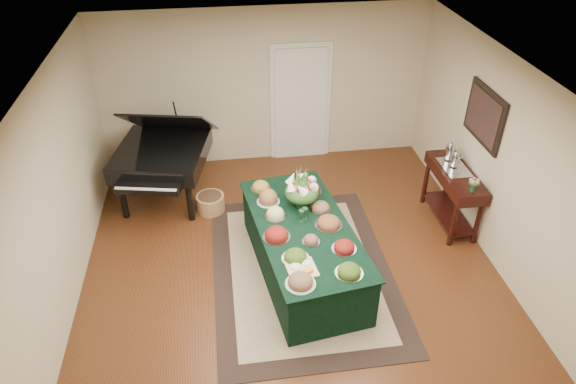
{
  "coord_description": "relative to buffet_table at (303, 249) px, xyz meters",
  "views": [
    {
      "loc": [
        -0.77,
        -5.09,
        4.8
      ],
      "look_at": [
        0.0,
        0.3,
        1.05
      ],
      "focal_mm": 32.0,
      "sensor_mm": 36.0,
      "label": 1
    }
  ],
  "objects": [
    {
      "name": "green_goblets",
      "position": [
        0.02,
        0.12,
        0.47
      ],
      "size": [
        0.12,
        0.11,
        0.18
      ],
      "color": "#163721",
      "rests_on": "buffet_table"
    },
    {
      "name": "ground",
      "position": [
        -0.14,
        0.07,
        -0.39
      ],
      "size": [
        6.0,
        6.0,
        0.0
      ],
      "primitive_type": "plane",
      "color": "black",
      "rests_on": "ground"
    },
    {
      "name": "buffet_table",
      "position": [
        0.0,
        0.0,
        0.0
      ],
      "size": [
        1.47,
        2.56,
        0.77
      ],
      "color": "black",
      "rests_on": "ground"
    },
    {
      "name": "tea_service",
      "position": [
        2.35,
        0.97,
        0.62
      ],
      "size": [
        0.34,
        0.58,
        0.3
      ],
      "color": "#B9B9C2",
      "rests_on": "mahogany_sideboard"
    },
    {
      "name": "cutting_board",
      "position": [
        -0.16,
        -0.77,
        0.42
      ],
      "size": [
        0.37,
        0.37,
        0.1
      ],
      "color": "tan",
      "rests_on": "buffet_table"
    },
    {
      "name": "pink_bouquet",
      "position": [
        2.35,
        0.27,
        0.64
      ],
      "size": [
        0.16,
        0.16,
        0.21
      ],
      "color": "#163721",
      "rests_on": "mahogany_sideboard"
    },
    {
      "name": "wall_painting",
      "position": [
        2.57,
        0.77,
        1.36
      ],
      "size": [
        0.05,
        0.95,
        0.75
      ],
      "color": "black",
      "rests_on": "ground"
    },
    {
      "name": "wicker_basket",
      "position": [
        -1.19,
        1.55,
        -0.25
      ],
      "size": [
        0.44,
        0.44,
        0.27
      ],
      "primitive_type": "cylinder",
      "color": "olive",
      "rests_on": "ground"
    },
    {
      "name": "floral_centerpiece",
      "position": [
        0.05,
        0.45,
        0.65
      ],
      "size": [
        0.46,
        0.46,
        0.46
      ],
      "color": "#163721",
      "rests_on": "buffet_table"
    },
    {
      "name": "kitchen_doorway",
      "position": [
        0.46,
        3.04,
        0.64
      ],
      "size": [
        1.05,
        0.07,
        2.1
      ],
      "color": "silver",
      "rests_on": "ground"
    },
    {
      "name": "mahogany_sideboard",
      "position": [
        2.35,
        0.77,
        0.3
      ],
      "size": [
        0.45,
        1.27,
        0.89
      ],
      "color": "black",
      "rests_on": "ground"
    },
    {
      "name": "grand_piano",
      "position": [
        -1.87,
        2.0,
        0.43
      ],
      "size": [
        1.68,
        1.8,
        1.64
      ],
      "color": "black",
      "rests_on": "ground"
    },
    {
      "name": "food_platters",
      "position": [
        -0.04,
        -0.01,
        0.43
      ],
      "size": [
        1.16,
        2.33,
        0.15
      ],
      "color": "#B9B9C2",
      "rests_on": "buffet_table"
    },
    {
      "name": "area_rug",
      "position": [
        -0.01,
        0.02,
        -0.38
      ],
      "size": [
        2.36,
        3.3,
        0.01
      ],
      "color": "black",
      "rests_on": "ground"
    }
  ]
}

